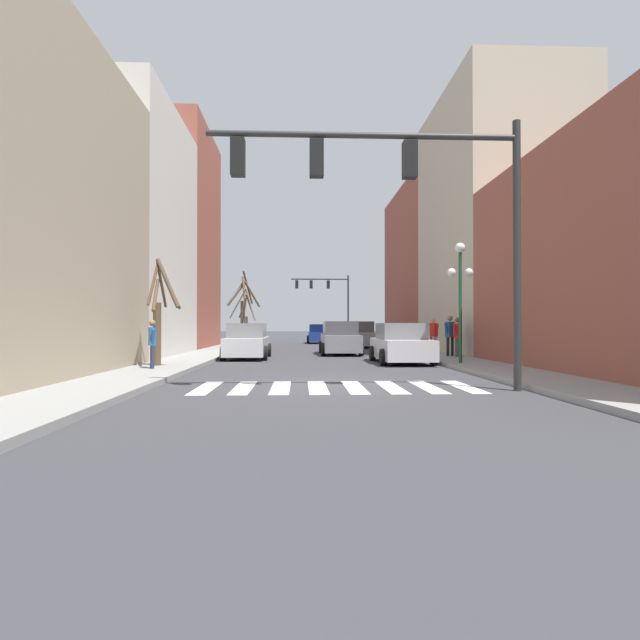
% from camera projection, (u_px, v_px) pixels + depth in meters
% --- Properties ---
extents(ground_plane, '(240.00, 240.00, 0.00)m').
position_uv_depth(ground_plane, '(334.00, 385.00, 12.71)').
color(ground_plane, '#38383D').
extents(sidewalk_left, '(2.20, 90.00, 0.15)m').
position_uv_depth(sidewalk_left, '(116.00, 383.00, 12.48)').
color(sidewalk_left, gray).
rests_on(sidewalk_left, ground_plane).
extents(sidewalk_right, '(2.20, 90.00, 0.15)m').
position_uv_depth(sidewalk_right, '(545.00, 381.00, 12.93)').
color(sidewalk_right, gray).
rests_on(sidewalk_right, ground_plane).
extents(building_row_left, '(6.00, 29.54, 13.89)m').
position_uv_depth(building_row_left, '(106.00, 229.00, 22.36)').
color(building_row_left, tan).
rests_on(building_row_left, ground_plane).
extents(building_row_right, '(6.00, 36.75, 13.70)m').
position_uv_depth(building_row_right, '(489.00, 251.00, 27.50)').
color(building_row_right, '#934C3D').
rests_on(building_row_right, ground_plane).
extents(crosswalk_stripes, '(6.75, 2.60, 0.01)m').
position_uv_depth(crosswalk_stripes, '(336.00, 387.00, 12.16)').
color(crosswalk_stripes, white).
rests_on(crosswalk_stripes, ground_plane).
extents(traffic_signal_near, '(7.24, 0.28, 6.27)m').
position_uv_depth(traffic_signal_near, '(402.00, 188.00, 11.45)').
color(traffic_signal_near, '#2D2D2D').
rests_on(traffic_signal_near, ground_plane).
extents(traffic_signal_far, '(5.99, 0.28, 6.70)m').
position_uv_depth(traffic_signal_far, '(328.00, 292.00, 51.44)').
color(traffic_signal_far, '#2D2D2D').
rests_on(traffic_signal_far, ground_plane).
extents(street_lamp_right_corner, '(0.95, 0.36, 4.38)m').
position_uv_depth(street_lamp_right_corner, '(460.00, 278.00, 18.17)').
color(street_lamp_right_corner, '#1E4C2D').
rests_on(street_lamp_right_corner, sidewalk_right).
extents(car_at_intersection, '(1.99, 4.48, 1.61)m').
position_uv_depth(car_at_intersection, '(247.00, 342.00, 22.81)').
color(car_at_intersection, silver).
rests_on(car_at_intersection, ground_plane).
extents(car_parked_right_far, '(1.97, 4.89, 1.78)m').
position_uv_depth(car_parked_right_far, '(360.00, 335.00, 34.29)').
color(car_parked_right_far, gray).
rests_on(car_parked_right_far, ground_plane).
extents(car_parked_left_near, '(2.14, 4.41, 1.60)m').
position_uv_depth(car_parked_left_near, '(401.00, 344.00, 20.09)').
color(car_parked_left_near, silver).
rests_on(car_parked_left_near, ground_plane).
extents(car_driving_away_lane, '(2.08, 4.76, 1.72)m').
position_uv_depth(car_driving_away_lane, '(340.00, 339.00, 26.16)').
color(car_driving_away_lane, gray).
rests_on(car_driving_away_lane, ground_plane).
extents(car_parked_left_mid, '(1.98, 4.21, 1.62)m').
position_uv_depth(car_parked_left_mid, '(319.00, 334.00, 42.38)').
color(car_parked_left_mid, navy).
rests_on(car_parked_left_mid, ground_plane).
extents(pedestrian_on_left_sidewalk, '(0.46, 0.69, 1.75)m').
position_uv_depth(pedestrian_on_left_sidewalk, '(433.00, 332.00, 23.90)').
color(pedestrian_on_left_sidewalk, '#7A705B').
rests_on(pedestrian_on_left_sidewalk, sidewalk_right).
extents(pedestrian_on_right_sidewalk, '(0.69, 0.52, 1.81)m').
position_uv_depth(pedestrian_on_right_sidewalk, '(450.00, 332.00, 22.21)').
color(pedestrian_on_right_sidewalk, black).
rests_on(pedestrian_on_right_sidewalk, sidewalk_right).
extents(pedestrian_near_right_corner, '(0.32, 0.65, 1.54)m').
position_uv_depth(pedestrian_near_right_corner, '(152.00, 340.00, 15.81)').
color(pedestrian_near_right_corner, '#282D47').
rests_on(pedestrian_near_right_corner, sidewalk_left).
extents(pedestrian_waiting_at_curb, '(0.58, 0.60, 1.72)m').
position_uv_depth(pedestrian_waiting_at_curb, '(458.00, 333.00, 21.74)').
color(pedestrian_waiting_at_curb, '#4C4C51').
rests_on(pedestrian_waiting_at_curb, sidewalk_right).
extents(street_tree_left_mid, '(2.90, 2.73, 6.30)m').
position_uv_depth(street_tree_left_mid, '(243.00, 308.00, 44.37)').
color(street_tree_left_mid, brown).
rests_on(street_tree_left_mid, sidewalk_left).
extents(street_tree_left_far, '(1.07, 2.08, 3.67)m').
position_uv_depth(street_tree_left_far, '(159.00, 315.00, 16.94)').
color(street_tree_left_far, brown).
rests_on(street_tree_left_far, sidewalk_left).
extents(street_tree_right_mid, '(2.37, 1.96, 4.55)m').
position_uv_depth(street_tree_right_mid, '(246.00, 318.00, 43.07)').
color(street_tree_right_mid, brown).
rests_on(street_tree_right_mid, sidewalk_left).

